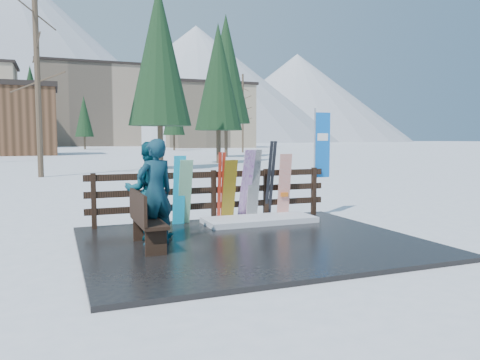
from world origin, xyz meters
name	(u,v)px	position (x,y,z in m)	size (l,w,h in m)	color
ground	(252,244)	(0.00, 0.00, 0.00)	(700.00, 700.00, 0.00)	white
deck	(252,242)	(0.00, 0.00, 0.04)	(6.00, 5.00, 0.08)	black
fence	(214,192)	(0.00, 2.20, 0.74)	(5.60, 0.10, 1.15)	black
snow_patch	(259,220)	(0.87, 1.60, 0.14)	(2.47, 1.00, 0.12)	white
bench	(144,218)	(-1.94, 0.11, 0.60)	(0.41, 1.50, 0.97)	black
snowboard_0	(179,190)	(-0.85, 1.98, 0.83)	(0.26, 0.03, 1.52)	#11BAEC
snowboard_1	(185,192)	(-0.73, 1.98, 0.79)	(0.28, 0.03, 1.45)	white
snowboard_2	(229,191)	(0.29, 1.98, 0.78)	(0.30, 0.03, 1.42)	#E6AE0F
snowboard_3	(246,185)	(0.71, 1.98, 0.89)	(0.26, 0.03, 1.68)	white
snowboard_4	(254,185)	(0.89, 1.98, 0.89)	(0.27, 0.03, 1.63)	black
snowboard_5	(284,186)	(1.67, 1.98, 0.83)	(0.30, 0.03, 1.51)	silver
ski_pair_a	(221,187)	(0.13, 2.05, 0.86)	(0.17, 0.16, 1.56)	#B52716
ski_pair_b	(270,180)	(1.34, 2.05, 0.98)	(0.17, 0.36, 1.80)	black
rental_flag	(321,149)	(2.81, 2.25, 1.69)	(0.45, 0.04, 2.60)	silver
person_front	(155,192)	(-1.71, 0.29, 1.01)	(0.68, 0.44, 1.85)	#11484D
person_back	(149,190)	(-1.72, 0.82, 0.98)	(0.88, 0.68, 1.80)	#0A4353
resort_buildings	(72,107)	(1.03, 115.41, 9.81)	(73.00, 87.60, 22.60)	tan
trees	(134,105)	(5.31, 47.22, 5.87)	(41.91, 68.85, 14.47)	#382B1E
mountains	(40,65)	(-10.50, 328.41, 50.20)	(520.00, 260.00, 120.00)	white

